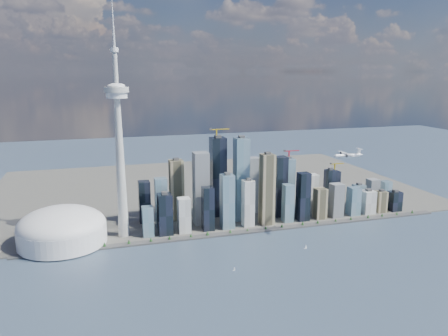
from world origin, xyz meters
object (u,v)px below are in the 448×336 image
object	(u,v)px
needle_tower	(119,141)
dome_stadium	(62,228)
airplane	(348,155)
sailboat_west	(234,269)
sailboat_east	(306,247)

from	to	relation	value
needle_tower	dome_stadium	bearing A→B (deg)	-175.91
airplane	sailboat_west	xyz separation A→B (m)	(-307.11, -93.15, -203.13)
dome_stadium	airplane	xyz separation A→B (m)	(648.77, -152.04, 166.34)
sailboat_west	sailboat_east	distance (m)	200.40
dome_stadium	sailboat_west	world-z (taller)	dome_stadium
airplane	sailboat_west	world-z (taller)	airplane
airplane	dome_stadium	bearing A→B (deg)	169.07
airplane	sailboat_west	distance (m)	379.81
needle_tower	dome_stadium	xyz separation A→B (m)	(-140.00, -10.00, -196.40)
dome_stadium	sailboat_east	xyz separation A→B (m)	(532.74, -184.80, -36.25)
dome_stadium	needle_tower	bearing A→B (deg)	4.09
dome_stadium	sailboat_west	bearing A→B (deg)	-35.67
dome_stadium	sailboat_west	distance (m)	422.14
needle_tower	sailboat_east	size ratio (longest dim) A/B	55.33
needle_tower	sailboat_east	bearing A→B (deg)	-26.38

